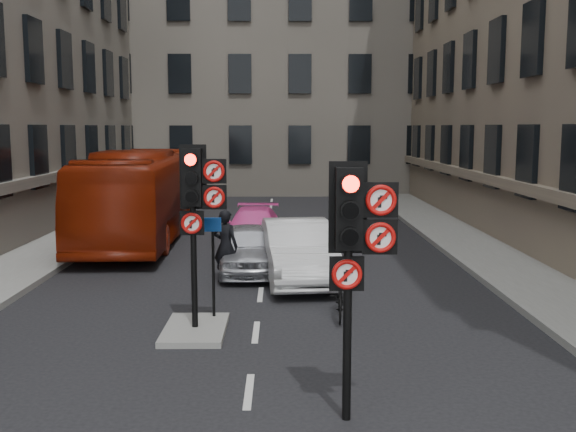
{
  "coord_description": "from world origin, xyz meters",
  "views": [
    {
      "loc": [
        0.49,
        -7.89,
        4.03
      ],
      "look_at": [
        0.61,
        2.89,
        2.6
      ],
      "focal_mm": 42.0,
      "sensor_mm": 36.0,
      "label": 1
    }
  ],
  "objects_px": {
    "car_pink": "(254,227)",
    "car_white": "(298,251)",
    "signal_near": "(355,236)",
    "info_sign": "(213,253)",
    "car_silver": "(249,248)",
    "bus_red": "(141,195)",
    "signal_far": "(197,196)",
    "motorcycle": "(340,295)",
    "motorcyclist": "(226,246)"
  },
  "relations": [
    {
      "from": "car_white",
      "to": "info_sign",
      "type": "distance_m",
      "value": 4.25
    },
    {
      "from": "signal_far",
      "to": "bus_red",
      "type": "xyz_separation_m",
      "value": [
        -3.39,
        11.07,
        -1.1
      ]
    },
    {
      "from": "motorcycle",
      "to": "bus_red",
      "type": "bearing_deg",
      "value": 126.58
    },
    {
      "from": "bus_red",
      "to": "motorcyclist",
      "type": "distance_m",
      "value": 7.6
    },
    {
      "from": "signal_near",
      "to": "car_pink",
      "type": "bearing_deg",
      "value": 97.88
    },
    {
      "from": "car_silver",
      "to": "car_white",
      "type": "height_order",
      "value": "car_white"
    },
    {
      "from": "signal_far",
      "to": "bus_red",
      "type": "distance_m",
      "value": 11.63
    },
    {
      "from": "car_silver",
      "to": "bus_red",
      "type": "height_order",
      "value": "bus_red"
    },
    {
      "from": "bus_red",
      "to": "info_sign",
      "type": "height_order",
      "value": "bus_red"
    },
    {
      "from": "car_white",
      "to": "bus_red",
      "type": "xyz_separation_m",
      "value": [
        -5.44,
        6.55,
        0.81
      ]
    },
    {
      "from": "car_white",
      "to": "motorcycle",
      "type": "height_order",
      "value": "car_white"
    },
    {
      "from": "car_pink",
      "to": "motorcycle",
      "type": "height_order",
      "value": "car_pink"
    },
    {
      "from": "car_pink",
      "to": "info_sign",
      "type": "relative_size",
      "value": 2.11
    },
    {
      "from": "bus_red",
      "to": "motorcycle",
      "type": "xyz_separation_m",
      "value": [
        6.25,
        -10.06,
        -1.11
      ]
    },
    {
      "from": "car_silver",
      "to": "bus_red",
      "type": "xyz_separation_m",
      "value": [
        -4.11,
        5.52,
        0.93
      ]
    },
    {
      "from": "car_silver",
      "to": "signal_near",
      "type": "bearing_deg",
      "value": -81.27
    },
    {
      "from": "motorcycle",
      "to": "car_pink",
      "type": "bearing_deg",
      "value": 108.59
    },
    {
      "from": "signal_near",
      "to": "motorcycle",
      "type": "relative_size",
      "value": 2.16
    },
    {
      "from": "motorcycle",
      "to": "car_silver",
      "type": "bearing_deg",
      "value": 119.93
    },
    {
      "from": "signal_near",
      "to": "signal_far",
      "type": "relative_size",
      "value": 1.0
    },
    {
      "from": "motorcyclist",
      "to": "signal_near",
      "type": "bearing_deg",
      "value": 130.67
    },
    {
      "from": "car_white",
      "to": "motorcyclist",
      "type": "distance_m",
      "value": 1.89
    },
    {
      "from": "car_silver",
      "to": "info_sign",
      "type": "distance_m",
      "value": 4.9
    },
    {
      "from": "car_pink",
      "to": "car_white",
      "type": "bearing_deg",
      "value": -73.07
    },
    {
      "from": "signal_near",
      "to": "motorcycle",
      "type": "height_order",
      "value": "signal_near"
    },
    {
      "from": "car_silver",
      "to": "motorcyclist",
      "type": "height_order",
      "value": "motorcyclist"
    },
    {
      "from": "car_white",
      "to": "motorcycle",
      "type": "relative_size",
      "value": 2.9
    },
    {
      "from": "signal_near",
      "to": "signal_far",
      "type": "height_order",
      "value": "signal_far"
    },
    {
      "from": "signal_near",
      "to": "car_pink",
      "type": "height_order",
      "value": "signal_near"
    },
    {
      "from": "car_silver",
      "to": "car_white",
      "type": "relative_size",
      "value": 0.82
    },
    {
      "from": "car_silver",
      "to": "car_white",
      "type": "xyz_separation_m",
      "value": [
        1.32,
        -1.03,
        0.12
      ]
    },
    {
      "from": "motorcycle",
      "to": "info_sign",
      "type": "xyz_separation_m",
      "value": [
        -2.65,
        -0.27,
        0.96
      ]
    },
    {
      "from": "bus_red",
      "to": "motorcyclist",
      "type": "bearing_deg",
      "value": -63.93
    },
    {
      "from": "bus_red",
      "to": "motorcycle",
      "type": "height_order",
      "value": "bus_red"
    },
    {
      "from": "bus_red",
      "to": "motorcyclist",
      "type": "relative_size",
      "value": 6.05
    },
    {
      "from": "car_white",
      "to": "info_sign",
      "type": "height_order",
      "value": "info_sign"
    },
    {
      "from": "bus_red",
      "to": "car_white",
      "type": "bearing_deg",
      "value": -52.24
    },
    {
      "from": "car_pink",
      "to": "bus_red",
      "type": "relative_size",
      "value": 0.38
    },
    {
      "from": "info_sign",
      "to": "signal_far",
      "type": "bearing_deg",
      "value": -107.26
    },
    {
      "from": "motorcycle",
      "to": "motorcyclist",
      "type": "height_order",
      "value": "motorcyclist"
    },
    {
      "from": "motorcyclist",
      "to": "bus_red",
      "type": "bearing_deg",
      "value": -37.49
    },
    {
      "from": "car_silver",
      "to": "info_sign",
      "type": "relative_size",
      "value": 1.91
    },
    {
      "from": "signal_near",
      "to": "info_sign",
      "type": "height_order",
      "value": "signal_near"
    },
    {
      "from": "car_silver",
      "to": "info_sign",
      "type": "height_order",
      "value": "info_sign"
    },
    {
      "from": "motorcyclist",
      "to": "car_silver",
      "type": "bearing_deg",
      "value": -91.13
    },
    {
      "from": "signal_near",
      "to": "car_pink",
      "type": "relative_size",
      "value": 0.82
    },
    {
      "from": "car_pink",
      "to": "motorcycle",
      "type": "distance_m",
      "value": 9.1
    },
    {
      "from": "car_pink",
      "to": "motorcyclist",
      "type": "xyz_separation_m",
      "value": [
        -0.51,
        -5.46,
        0.32
      ]
    },
    {
      "from": "signal_far",
      "to": "car_silver",
      "type": "xyz_separation_m",
      "value": [
        0.73,
        5.55,
        -2.03
      ]
    },
    {
      "from": "signal_near",
      "to": "car_white",
      "type": "bearing_deg",
      "value": 93.7
    }
  ]
}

